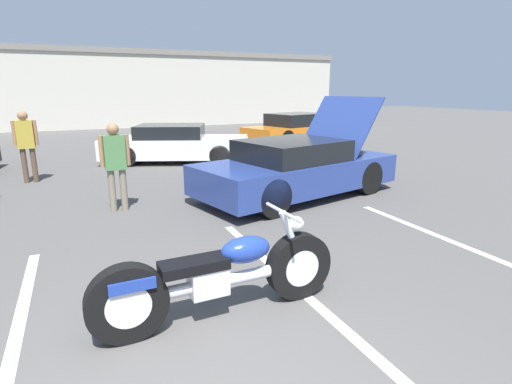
{
  "coord_description": "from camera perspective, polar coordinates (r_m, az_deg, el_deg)",
  "views": [
    {
      "loc": [
        -0.44,
        -1.85,
        2.17
      ],
      "look_at": [
        1.73,
        3.01,
        0.8
      ],
      "focal_mm": 28.0,
      "sensor_mm": 36.0,
      "label": 1
    }
  ],
  "objects": [
    {
      "name": "motorcycle",
      "position": [
        3.94,
        -5.13,
        -11.98
      ],
      "size": [
        2.47,
        0.7,
        1.0
      ],
      "rotation": [
        0.0,
        0.0,
        0.03
      ],
      "color": "black",
      "rests_on": "ground"
    },
    {
      "name": "show_car_hood_open",
      "position": [
        8.29,
        6.01,
        3.42
      ],
      "size": [
        4.59,
        2.78,
        2.02
      ],
      "rotation": [
        0.0,
        0.0,
        0.24
      ],
      "color": "navy",
      "rests_on": "ground"
    },
    {
      "name": "spectator_near_motorcycle",
      "position": [
        7.58,
        -19.45,
        4.32
      ],
      "size": [
        0.52,
        0.21,
        1.6
      ],
      "color": "gray",
      "rests_on": "ground"
    },
    {
      "name": "parked_car_mid_right_row",
      "position": [
        12.56,
        -11.41,
        6.73
      ],
      "size": [
        4.67,
        3.21,
        1.13
      ],
      "rotation": [
        0.0,
        0.0,
        -0.38
      ],
      "color": "white",
      "rests_on": "ground"
    },
    {
      "name": "spectator_midground",
      "position": [
        10.88,
        -30.01,
        6.4
      ],
      "size": [
        0.52,
        0.22,
        1.69
      ],
      "color": "brown",
      "rests_on": "ground"
    },
    {
      "name": "parking_stripe_far",
      "position": [
        6.19,
        31.05,
        -8.2
      ],
      "size": [
        0.12,
        5.25,
        0.01
      ],
      "primitive_type": "cube",
      "color": "white",
      "rests_on": "ground"
    },
    {
      "name": "far_building",
      "position": [
        26.23,
        -23.82,
        13.64
      ],
      "size": [
        32.0,
        4.2,
        4.4
      ],
      "color": "beige",
      "rests_on": "ground"
    },
    {
      "name": "parking_stripe_back",
      "position": [
        4.36,
        8.51,
        -15.53
      ],
      "size": [
        0.12,
        5.25,
        0.01
      ],
      "primitive_type": "cube",
      "color": "white",
      "rests_on": "ground"
    },
    {
      "name": "parked_car_right_row",
      "position": [
        16.48,
        6.12,
        8.89
      ],
      "size": [
        5.09,
        2.98,
        1.24
      ],
      "rotation": [
        0.0,
        0.0,
        0.27
      ],
      "color": "orange",
      "rests_on": "ground"
    },
    {
      "name": "parking_stripe_middle",
      "position": [
        3.89,
        -32.14,
        -21.9
      ],
      "size": [
        0.12,
        5.25,
        0.01
      ],
      "primitive_type": "cube",
      "color": "white",
      "rests_on": "ground"
    }
  ]
}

